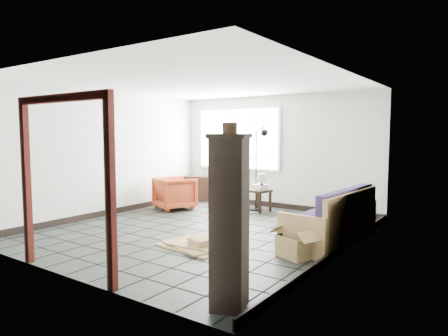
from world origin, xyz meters
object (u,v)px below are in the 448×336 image
Objects in this scene: futon_sofa at (334,223)px; armchair at (175,192)px; side_table at (259,193)px; tall_shelf at (230,220)px.

armchair is (-3.98, 0.70, 0.09)m from futon_sofa.
futon_sofa is 2.50× the size of armchair.
side_table is (-2.27, 1.57, 0.09)m from futon_sofa.
tall_shelf is at bearing -63.43° from side_table.
armchair is 1.92m from side_table.
tall_shelf reaches higher than side_table.
armchair reaches higher than side_table.
tall_shelf is (3.91, -3.54, 0.47)m from armchair.
side_table is at bearing 95.16° from tall_shelf.
tall_shelf reaches higher than armchair.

